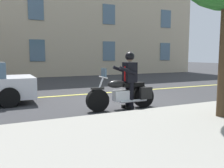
% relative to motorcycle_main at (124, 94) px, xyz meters
% --- Properties ---
extents(ground_plane, '(80.00, 80.00, 0.00)m').
position_rel_motorcycle_main_xyz_m(ground_plane, '(-0.74, -1.18, -0.45)').
color(ground_plane, '#333335').
extents(lane_center_stripe, '(60.00, 0.16, 0.01)m').
position_rel_motorcycle_main_xyz_m(lane_center_stripe, '(-0.74, -3.18, -0.45)').
color(lane_center_stripe, '#E5DB4C').
rests_on(lane_center_stripe, ground_plane).
extents(motorcycle_main, '(2.21, 0.60, 1.26)m').
position_rel_motorcycle_main_xyz_m(motorcycle_main, '(0.00, 0.00, 0.00)').
color(motorcycle_main, black).
rests_on(motorcycle_main, ground_plane).
extents(rider_main, '(0.62, 0.55, 1.74)m').
position_rel_motorcycle_main_xyz_m(rider_main, '(-0.19, -0.00, 0.58)').
color(rider_main, black).
rests_on(rider_main, ground_plane).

